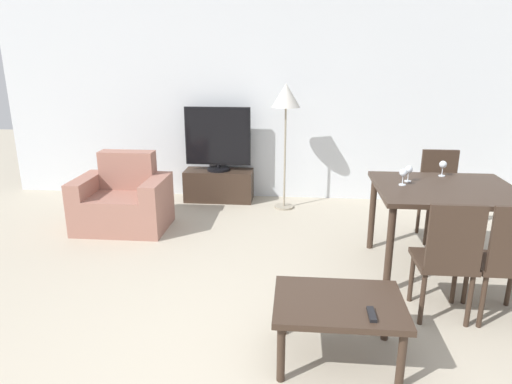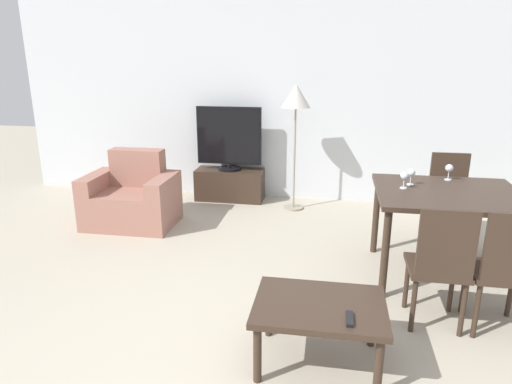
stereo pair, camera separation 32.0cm
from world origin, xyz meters
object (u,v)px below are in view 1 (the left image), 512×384
object	(u,v)px
dining_chair_near_right	(508,258)
wine_glass_left	(443,165)
tv	(218,139)
wine_glass_right	(403,174)
dining_chair_near	(447,256)
wine_glass_center	(409,170)
dining_chair_far	(439,191)
armchair	(124,202)
floor_lamp	(286,101)
remote_primary	(372,314)
dining_table	(445,197)
tv_stand	(219,185)
coffee_table	(339,308)

from	to	relation	value
dining_chair_near_right	wine_glass_left	world-z (taller)	wine_glass_left
tv	wine_glass_right	size ratio (longest dim) A/B	5.77
dining_chair_near	wine_glass_center	xyz separation A→B (m)	(-0.09, 0.97, 0.37)
dining_chair_far	wine_glass_center	xyz separation A→B (m)	(-0.50, -0.67, 0.37)
armchair	dining_chair_near	xyz separation A→B (m)	(2.98, -1.60, 0.21)
dining_chair_far	wine_glass_right	xyz separation A→B (m)	(-0.57, -0.79, 0.37)
dining_chair_far	wine_glass_center	bearing A→B (deg)	-126.76
dining_chair_near	floor_lamp	world-z (taller)	floor_lamp
floor_lamp	remote_primary	xyz separation A→B (m)	(0.60, -3.11, -0.90)
dining_chair_near_right	dining_chair_near	bearing A→B (deg)	180.00
dining_chair_near	dining_chair_far	world-z (taller)	same
dining_chair_near_right	remote_primary	bearing A→B (deg)	-146.53
tv	dining_chair_far	size ratio (longest dim) A/B	0.92
tv	wine_glass_left	size ratio (longest dim) A/B	5.77
dining_chair_near_right	wine_glass_right	xyz separation A→B (m)	(-0.57, 0.84, 0.37)
dining_table	dining_chair_near	size ratio (longest dim) A/B	1.28
tv	wine_glass_left	bearing A→B (deg)	-31.97
dining_table	dining_chair_near	distance (m)	0.86
tv_stand	wine_glass_right	distance (m)	2.74
wine_glass_center	wine_glass_right	size ratio (longest dim) A/B	1.00
dining_chair_far	floor_lamp	xyz separation A→B (m)	(-1.63, 0.80, 0.82)
dining_chair_near_right	remote_primary	world-z (taller)	dining_chair_near_right
coffee_table	dining_table	world-z (taller)	dining_table
tv	wine_glass_center	world-z (taller)	tv
coffee_table	wine_glass_right	size ratio (longest dim) A/B	5.48
dining_chair_far	floor_lamp	bearing A→B (deg)	153.96
armchair	dining_chair_near	size ratio (longest dim) A/B	1.06
tv_stand	coffee_table	size ratio (longest dim) A/B	1.11
dining_chair_near	wine_glass_right	bearing A→B (deg)	100.70
remote_primary	coffee_table	bearing A→B (deg)	138.08
wine_glass_left	tv	bearing A→B (deg)	148.03
armchair	tv	distance (m)	1.49
wine_glass_left	armchair	bearing A→B (deg)	172.87
dining_chair_far	wine_glass_center	size ratio (longest dim) A/B	6.29
tv_stand	dining_chair_far	size ratio (longest dim) A/B	0.97
dining_table	dining_chair_near_right	bearing A→B (deg)	-75.87
dining_table	wine_glass_left	distance (m)	0.42
dining_table	wine_glass_right	xyz separation A→B (m)	(-0.36, 0.03, 0.19)
tv	wine_glass_right	bearing A→B (deg)	-43.30
dining_table	dining_chair_near_right	distance (m)	0.86
dining_table	dining_chair_far	xyz separation A→B (m)	(0.21, 0.82, -0.18)
tv	armchair	bearing A→B (deg)	-129.72
armchair	wine_glass_right	xyz separation A→B (m)	(2.82, -0.75, 0.59)
dining_chair_near	dining_chair_near_right	world-z (taller)	same
dining_table	wine_glass_left	bearing A→B (deg)	79.76
armchair	floor_lamp	xyz separation A→B (m)	(1.76, 0.83, 1.03)
tv_stand	tv	distance (m)	0.62
coffee_table	remote_primary	size ratio (longest dim) A/B	5.34
tv_stand	remote_primary	bearing A→B (deg)	-66.33
floor_lamp	wine_glass_center	distance (m)	1.90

